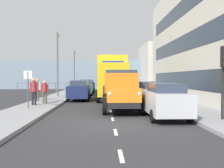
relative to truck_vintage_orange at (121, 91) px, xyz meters
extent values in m
plane|color=#2D2D30|center=(0.59, -5.33, -1.18)|extent=(80.00, 80.00, 0.00)
cube|color=gray|center=(-4.23, -5.33, -1.10)|extent=(2.69, 42.10, 0.15)
cube|color=gray|center=(5.42, -5.33, -1.10)|extent=(2.69, 42.10, 0.15)
cube|color=silver|center=(0.59, 8.46, -1.17)|extent=(0.12, 1.10, 0.01)
cube|color=silver|center=(0.59, 5.64, -1.17)|extent=(0.12, 1.10, 0.01)
cube|color=silver|center=(0.59, 2.72, -1.17)|extent=(0.12, 1.10, 0.01)
cube|color=silver|center=(0.59, 0.03, -1.17)|extent=(0.12, 1.10, 0.01)
cube|color=silver|center=(0.59, -2.71, -1.17)|extent=(0.12, 1.10, 0.01)
cube|color=silver|center=(0.59, -5.12, -1.17)|extent=(0.12, 1.10, 0.01)
cube|color=silver|center=(0.59, -8.07, -1.17)|extent=(0.12, 1.10, 0.01)
cube|color=silver|center=(0.59, -11.05, -1.17)|extent=(0.12, 1.10, 0.01)
cube|color=silver|center=(0.59, -13.93, -1.17)|extent=(0.12, 1.10, 0.01)
cube|color=silver|center=(0.59, -16.61, -1.17)|extent=(0.12, 1.10, 0.01)
cube|color=silver|center=(0.59, -19.42, -1.17)|extent=(0.12, 1.10, 0.01)
cube|color=silver|center=(0.59, -22.31, -1.17)|extent=(0.12, 1.10, 0.01)
cube|color=beige|center=(-8.66, -5.43, 4.24)|extent=(6.17, 27.06, 10.84)
cube|color=#2D3847|center=(-5.61, -5.43, 0.62)|extent=(0.08, 23.00, 1.40)
cube|color=#2D3847|center=(-5.61, -5.43, 3.62)|extent=(0.08, 23.00, 1.40)
cube|color=#2D3847|center=(-5.61, -5.43, 6.62)|extent=(0.08, 23.00, 1.40)
cube|color=beige|center=(-8.66, -28.00, 2.51)|extent=(6.17, 10.53, 7.38)
cube|color=gray|center=(0.59, -29.38, 1.32)|extent=(80.00, 0.80, 5.00)
cylinder|color=#4C5156|center=(-13.41, -25.78, -0.58)|extent=(0.08, 0.08, 1.20)
cylinder|color=#4C5156|center=(-11.41, -25.78, -0.58)|extent=(0.08, 0.08, 1.20)
cylinder|color=#4C5156|center=(-9.41, -25.78, -0.58)|extent=(0.08, 0.08, 1.20)
cylinder|color=#4C5156|center=(-7.41, -25.78, -0.58)|extent=(0.08, 0.08, 1.20)
cylinder|color=#4C5156|center=(-5.41, -25.78, -0.58)|extent=(0.08, 0.08, 1.20)
cylinder|color=#4C5156|center=(-3.41, -25.78, -0.58)|extent=(0.08, 0.08, 1.20)
cylinder|color=#4C5156|center=(-1.41, -25.78, -0.58)|extent=(0.08, 0.08, 1.20)
cylinder|color=#4C5156|center=(0.59, -25.78, -0.58)|extent=(0.08, 0.08, 1.20)
cylinder|color=#4C5156|center=(2.59, -25.78, -0.58)|extent=(0.08, 0.08, 1.20)
cylinder|color=#4C5156|center=(4.59, -25.78, -0.58)|extent=(0.08, 0.08, 1.20)
cylinder|color=#4C5156|center=(6.59, -25.78, -0.58)|extent=(0.08, 0.08, 1.20)
cylinder|color=#4C5156|center=(8.59, -25.78, -0.58)|extent=(0.08, 0.08, 1.20)
cylinder|color=#4C5156|center=(10.59, -25.78, -0.58)|extent=(0.08, 0.08, 1.20)
cylinder|color=#4C5156|center=(12.59, -25.78, -0.58)|extent=(0.08, 0.08, 1.20)
cylinder|color=#4C5156|center=(14.59, -25.78, -0.58)|extent=(0.08, 0.08, 1.20)
cube|color=#4C5156|center=(0.59, -25.78, -0.06)|extent=(28.00, 0.08, 0.08)
cube|color=black|center=(0.00, -0.38, -0.58)|extent=(1.64, 5.60, 0.30)
cube|color=orange|center=(0.00, 1.47, -0.08)|extent=(1.72, 1.90, 0.70)
cube|color=silver|center=(0.00, 2.36, -0.11)|extent=(1.16, 0.08, 0.56)
sphere|color=white|center=(-0.73, 2.36, 0.02)|extent=(0.20, 0.20, 0.20)
sphere|color=white|center=(0.74, 2.36, 0.02)|extent=(0.20, 0.20, 0.20)
cube|color=orange|center=(0.00, -0.04, 0.50)|extent=(1.93, 1.34, 1.15)
cube|color=#2D3847|center=(0.00, -0.04, 0.97)|extent=(1.79, 1.23, 0.56)
cube|color=#2D2319|center=(0.00, -1.72, -0.35)|extent=(2.10, 2.80, 0.16)
cube|color=black|center=(-1.01, -1.72, -0.03)|extent=(0.08, 2.80, 0.56)
cube|color=black|center=(1.01, -1.72, -0.03)|extent=(0.08, 2.80, 0.56)
cylinder|color=black|center=(-0.97, 1.30, -0.73)|extent=(0.24, 0.90, 0.90)
cylinder|color=black|center=(0.97, 1.30, -0.73)|extent=(0.24, 0.90, 0.90)
cylinder|color=black|center=(-0.97, -1.92, -0.73)|extent=(0.24, 0.90, 0.90)
cylinder|color=black|center=(0.97, -1.92, -0.73)|extent=(0.24, 0.90, 0.90)
cube|color=gold|center=(0.28, -5.07, 0.64)|extent=(2.40, 2.21, 2.60)
cube|color=#2D3847|center=(0.28, -5.07, 1.21)|extent=(2.20, 2.04, 0.80)
cube|color=#1933B2|center=(0.28, -5.07, 2.04)|extent=(1.75, 0.20, 0.16)
cube|color=gold|center=(0.28, -9.07, 1.19)|extent=(2.50, 5.95, 3.00)
cube|color=black|center=(0.28, -8.13, -0.48)|extent=(2.00, 8.07, 0.36)
cylinder|color=black|center=(-0.87, -5.16, -0.66)|extent=(0.28, 1.04, 1.04)
cylinder|color=black|center=(1.43, -5.16, -0.66)|extent=(0.28, 1.04, 1.04)
cylinder|color=black|center=(-0.87, -8.77, -0.66)|extent=(0.28, 1.04, 1.04)
cylinder|color=black|center=(1.43, -8.77, -0.66)|extent=(0.28, 1.04, 1.04)
cylinder|color=black|center=(-0.87, -10.89, -0.66)|extent=(0.28, 1.04, 1.04)
cylinder|color=black|center=(1.43, -10.89, -0.66)|extent=(0.28, 1.04, 1.04)
cube|color=#B7BABF|center=(-1.94, 2.53, -0.38)|extent=(1.71, 4.26, 1.00)
cube|color=#2D3847|center=(-1.94, 2.73, 0.33)|extent=(1.40, 2.34, 0.42)
cylinder|color=black|center=(-1.13, 1.21, -0.88)|extent=(0.18, 0.60, 0.60)
cylinder|color=black|center=(-2.75, 1.21, -0.88)|extent=(0.18, 0.60, 0.60)
cylinder|color=black|center=(-1.13, 3.85, -0.88)|extent=(0.18, 0.60, 0.60)
cylinder|color=black|center=(-2.75, 3.85, -0.88)|extent=(0.18, 0.60, 0.60)
cube|color=white|center=(-1.94, -2.54, -0.38)|extent=(1.77, 4.51, 1.00)
cube|color=#2D3847|center=(-1.94, -2.34, 0.33)|extent=(1.45, 2.48, 0.42)
cylinder|color=black|center=(-1.10, -3.94, -0.88)|extent=(0.18, 0.60, 0.60)
cylinder|color=black|center=(-2.78, -3.94, -0.88)|extent=(0.18, 0.60, 0.60)
cylinder|color=black|center=(-1.10, -1.14, -0.88)|extent=(0.18, 0.60, 0.60)
cylinder|color=black|center=(-2.78, -1.14, -0.88)|extent=(0.18, 0.60, 0.60)
cube|color=navy|center=(3.12, -7.53, -0.38)|extent=(1.72, 4.69, 1.00)
cube|color=#2D3847|center=(3.12, -7.73, 0.33)|extent=(1.41, 2.58, 0.42)
cylinder|color=black|center=(2.31, -6.07, -0.88)|extent=(0.18, 0.60, 0.60)
cylinder|color=black|center=(3.94, -6.07, -0.88)|extent=(0.18, 0.60, 0.60)
cylinder|color=black|center=(2.31, -8.98, -0.88)|extent=(0.18, 0.60, 0.60)
cylinder|color=black|center=(3.94, -8.98, -0.88)|extent=(0.18, 0.60, 0.60)
cube|color=#1E6670|center=(3.12, -13.72, -0.38)|extent=(1.76, 4.17, 1.00)
cube|color=#2D3847|center=(3.12, -13.92, 0.33)|extent=(1.45, 2.29, 0.42)
cylinder|color=black|center=(2.29, -12.43, -0.88)|extent=(0.18, 0.60, 0.60)
cylinder|color=black|center=(3.96, -12.43, -0.88)|extent=(0.18, 0.60, 0.60)
cylinder|color=black|center=(2.29, -15.01, -0.88)|extent=(0.18, 0.60, 0.60)
cylinder|color=black|center=(3.96, -15.01, -0.88)|extent=(0.18, 0.60, 0.60)
cube|color=black|center=(3.12, -19.09, -0.38)|extent=(1.82, 4.60, 1.00)
cube|color=#2D3847|center=(3.12, -19.29, 0.33)|extent=(1.49, 2.53, 0.42)
cylinder|color=black|center=(2.26, -17.66, -0.88)|extent=(0.18, 0.60, 0.60)
cylinder|color=black|center=(3.99, -17.66, -0.88)|extent=(0.18, 0.60, 0.60)
cylinder|color=black|center=(2.26, -20.51, -0.88)|extent=(0.18, 0.60, 0.60)
cylinder|color=black|center=(3.99, -20.51, -0.88)|extent=(0.18, 0.60, 0.60)
cylinder|color=black|center=(5.58, -2.29, -0.59)|extent=(0.14, 0.14, 0.88)
cylinder|color=black|center=(5.76, -2.29, -0.59)|extent=(0.14, 0.14, 0.88)
cylinder|color=maroon|center=(5.67, -2.29, 0.21)|extent=(0.34, 0.34, 0.70)
cylinder|color=maroon|center=(5.45, -2.29, 0.17)|extent=(0.09, 0.09, 0.64)
cylinder|color=maroon|center=(5.89, -2.29, 0.17)|extent=(0.09, 0.09, 0.64)
sphere|color=tan|center=(5.67, -2.29, 0.68)|extent=(0.24, 0.24, 0.24)
cylinder|color=#4C473D|center=(5.20, -3.76, -0.64)|extent=(0.14, 0.14, 0.79)
cylinder|color=#4C473D|center=(5.38, -3.76, -0.64)|extent=(0.14, 0.14, 0.79)
cylinder|color=maroon|center=(5.29, -3.76, 0.07)|extent=(0.34, 0.34, 0.62)
cylinder|color=maroon|center=(5.07, -3.76, 0.04)|extent=(0.09, 0.09, 0.57)
cylinder|color=maroon|center=(5.51, -3.76, 0.04)|extent=(0.09, 0.09, 0.57)
sphere|color=tan|center=(5.29, -3.76, 0.49)|extent=(0.21, 0.21, 0.21)
cylinder|color=#4C473D|center=(6.19, -5.47, -0.60)|extent=(0.14, 0.14, 0.85)
cylinder|color=#4C473D|center=(6.37, -5.47, -0.60)|extent=(0.14, 0.14, 0.85)
cylinder|color=silver|center=(6.28, -5.47, 0.16)|extent=(0.34, 0.34, 0.67)
cylinder|color=silver|center=(6.06, -5.47, 0.13)|extent=(0.09, 0.09, 0.62)
cylinder|color=silver|center=(6.50, -5.47, 0.13)|extent=(0.09, 0.09, 0.62)
sphere|color=tan|center=(6.28, -5.47, 0.61)|extent=(0.23, 0.23, 0.23)
cylinder|color=black|center=(-4.22, 3.84, 0.57)|extent=(0.12, 0.12, 3.20)
cylinder|color=#59595B|center=(5.53, -10.40, 2.13)|extent=(0.16, 0.16, 6.32)
cylinder|color=#59595B|center=(5.53, -10.85, 5.19)|extent=(0.10, 0.90, 0.10)
sphere|color=silver|center=(5.53, -11.30, 5.14)|extent=(0.32, 0.32, 0.32)
cylinder|color=#59595B|center=(5.28, -22.72, 1.83)|extent=(0.16, 0.16, 5.72)
cylinder|color=#59595B|center=(5.28, -23.17, 4.59)|extent=(0.10, 0.90, 0.10)
sphere|color=silver|center=(5.28, -23.62, 4.54)|extent=(0.32, 0.32, 0.32)
cylinder|color=#4C4C4C|center=(5.54, -0.50, 0.07)|extent=(0.07, 0.07, 2.20)
cube|color=silver|center=(5.54, -0.50, 0.97)|extent=(0.50, 0.04, 0.50)
camera|label=1|loc=(1.05, 14.89, 0.82)|focal=40.94mm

